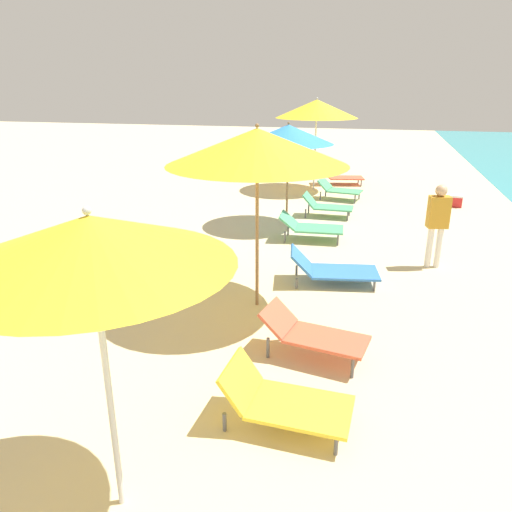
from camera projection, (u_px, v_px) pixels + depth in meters
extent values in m
cylinder|color=silver|center=(109.00, 395.00, 3.56)|extent=(0.05, 0.05, 2.07)
cone|color=yellow|center=(90.00, 241.00, 3.15)|extent=(1.95, 1.95, 0.35)
sphere|color=silver|center=(87.00, 211.00, 3.09)|extent=(0.06, 0.06, 0.06)
cube|color=yellow|center=(301.00, 408.00, 4.70)|extent=(1.03, 0.71, 0.04)
cube|color=yellow|center=(241.00, 380.00, 4.81)|extent=(0.31, 0.67, 0.37)
cylinder|color=#59595E|center=(344.00, 408.00, 4.88)|extent=(0.04, 0.04, 0.20)
cylinder|color=#59595E|center=(336.00, 445.00, 4.38)|extent=(0.04, 0.04, 0.20)
cylinder|color=#59595E|center=(243.00, 389.00, 5.19)|extent=(0.04, 0.04, 0.20)
cylinder|color=#59595E|center=(225.00, 422.00, 4.68)|extent=(0.04, 0.04, 0.20)
cylinder|color=olive|center=(257.00, 238.00, 7.05)|extent=(0.05, 0.05, 2.15)
cone|color=yellow|center=(257.00, 147.00, 6.60)|extent=(2.56, 2.56, 0.50)
sphere|color=olive|center=(257.00, 126.00, 6.51)|extent=(0.06, 0.06, 0.06)
cube|color=blue|center=(344.00, 272.00, 8.14)|extent=(1.23, 0.88, 0.04)
cube|color=blue|center=(301.00, 260.00, 8.13)|extent=(0.48, 0.75, 0.38)
cylinder|color=#59595E|center=(369.00, 272.00, 8.42)|extent=(0.04, 0.04, 0.18)
cylinder|color=#59595E|center=(374.00, 286.00, 7.86)|extent=(0.04, 0.04, 0.18)
cylinder|color=#59595E|center=(297.00, 270.00, 8.52)|extent=(0.04, 0.04, 0.18)
cylinder|color=#59595E|center=(297.00, 284.00, 7.96)|extent=(0.04, 0.04, 0.18)
cube|color=#D8593F|center=(327.00, 339.00, 5.82)|extent=(1.06, 0.73, 0.04)
cube|color=#D8593F|center=(278.00, 318.00, 6.01)|extent=(0.43, 0.62, 0.31)
cylinder|color=#59595E|center=(362.00, 348.00, 5.92)|extent=(0.04, 0.04, 0.27)
cylinder|color=#59595E|center=(353.00, 368.00, 5.52)|extent=(0.04, 0.04, 0.27)
cylinder|color=#59595E|center=(282.00, 331.00, 6.33)|extent=(0.04, 0.04, 0.27)
cylinder|color=#59595E|center=(268.00, 348.00, 5.93)|extent=(0.04, 0.04, 0.27)
cylinder|color=olive|center=(287.00, 185.00, 11.31)|extent=(0.05, 0.05, 1.92)
cone|color=#338CD8|center=(288.00, 134.00, 10.91)|extent=(2.09, 2.09, 0.43)
sphere|color=olive|center=(289.00, 123.00, 10.83)|extent=(0.06, 0.06, 0.06)
cube|color=#4CA572|center=(334.00, 208.00, 12.18)|extent=(0.97, 0.61, 0.04)
cube|color=#4CA572|center=(310.00, 200.00, 12.27)|extent=(0.32, 0.60, 0.33)
cylinder|color=#59595E|center=(349.00, 211.00, 12.35)|extent=(0.04, 0.04, 0.23)
cylinder|color=#59595E|center=(348.00, 216.00, 11.90)|extent=(0.04, 0.04, 0.23)
cylinder|color=#59595E|center=(309.00, 209.00, 12.61)|extent=(0.04, 0.04, 0.23)
cylinder|color=#59595E|center=(306.00, 214.00, 12.16)|extent=(0.04, 0.04, 0.23)
cube|color=#4CA572|center=(319.00, 229.00, 10.35)|extent=(1.06, 0.74, 0.04)
cube|color=#4CA572|center=(288.00, 220.00, 10.41)|extent=(0.41, 0.70, 0.30)
cylinder|color=#59595E|center=(338.00, 232.00, 10.60)|extent=(0.04, 0.04, 0.25)
cylinder|color=#59595E|center=(338.00, 240.00, 10.06)|extent=(0.04, 0.04, 0.25)
cylinder|color=#59595E|center=(288.00, 230.00, 10.79)|extent=(0.04, 0.04, 0.25)
cylinder|color=#59595E|center=(285.00, 237.00, 10.25)|extent=(0.04, 0.04, 0.25)
cylinder|color=silver|center=(315.00, 154.00, 15.13)|extent=(0.05, 0.05, 2.23)
cone|color=yellow|center=(317.00, 109.00, 14.66)|extent=(2.53, 2.53, 0.54)
sphere|color=silver|center=(317.00, 98.00, 14.56)|extent=(0.06, 0.06, 0.06)
cube|color=#D8593F|center=(346.00, 178.00, 16.17)|extent=(1.25, 0.91, 0.04)
cube|color=#D8593F|center=(324.00, 173.00, 16.15)|extent=(0.55, 0.76, 0.31)
cylinder|color=#59595E|center=(358.00, 180.00, 16.48)|extent=(0.04, 0.04, 0.21)
cylinder|color=#59595E|center=(361.00, 183.00, 15.92)|extent=(0.04, 0.04, 0.21)
cylinder|color=#59595E|center=(321.00, 180.00, 16.52)|extent=(0.04, 0.04, 0.21)
cylinder|color=#59595E|center=(323.00, 183.00, 15.97)|extent=(0.04, 0.04, 0.21)
cube|color=#4CA572|center=(345.00, 191.00, 13.96)|extent=(1.03, 0.80, 0.04)
cube|color=#4CA572|center=(325.00, 184.00, 14.14)|extent=(0.42, 0.70, 0.31)
cylinder|color=#59595E|center=(359.00, 195.00, 14.11)|extent=(0.04, 0.04, 0.25)
cylinder|color=#59595E|center=(355.00, 199.00, 13.63)|extent=(0.04, 0.04, 0.25)
cylinder|color=#59595E|center=(326.00, 192.00, 14.50)|extent=(0.04, 0.04, 0.25)
cylinder|color=#59595E|center=(320.00, 196.00, 14.02)|extent=(0.04, 0.04, 0.25)
cylinder|color=silver|center=(439.00, 247.00, 8.80)|extent=(0.11, 0.11, 0.77)
cylinder|color=silver|center=(429.00, 247.00, 8.81)|extent=(0.11, 0.11, 0.77)
cube|color=orange|center=(439.00, 212.00, 8.58)|extent=(0.40, 0.29, 0.57)
sphere|color=#D8A87F|center=(441.00, 190.00, 8.45)|extent=(0.21, 0.21, 0.21)
cube|color=red|center=(453.00, 201.00, 13.32)|extent=(0.51, 0.40, 0.28)
cube|color=white|center=(454.00, 196.00, 13.27)|extent=(0.52, 0.40, 0.05)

